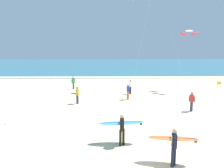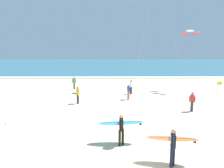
% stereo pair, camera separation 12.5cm
% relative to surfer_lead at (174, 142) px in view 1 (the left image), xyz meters
% --- Properties ---
extents(ocean_water, '(160.00, 60.00, 0.08)m').
position_rel_surfer_lead_xyz_m(ocean_water, '(-1.74, 58.24, -1.01)').
color(ocean_water, '#2D6075').
rests_on(ocean_water, ground).
extents(shoreline_foam, '(160.00, 1.73, 0.01)m').
position_rel_surfer_lead_xyz_m(shoreline_foam, '(-1.74, 28.54, -0.96)').
color(shoreline_foam, white).
rests_on(shoreline_foam, ocean_water).
extents(surfer_lead, '(2.36, 1.07, 1.71)m').
position_rel_surfer_lead_xyz_m(surfer_lead, '(0.00, 0.00, 0.00)').
color(surfer_lead, black).
rests_on(surfer_lead, ground).
extents(surfer_trailing, '(2.50, 0.94, 1.71)m').
position_rel_surfer_lead_xyz_m(surfer_trailing, '(-2.15, 2.10, 0.01)').
color(surfer_trailing, black).
rests_on(surfer_trailing, ground).
extents(kite_arc_ivory_high, '(3.21, 2.57, 7.14)m').
position_rel_surfer_lead_xyz_m(kite_arc_ivory_high, '(6.46, 16.91, 5.75)').
color(kite_arc_ivory_high, red).
rests_on(kite_arc_ivory_high, ground).
extents(bystander_white_top, '(0.31, 0.45, 1.59)m').
position_rel_surfer_lead_xyz_m(bystander_white_top, '(-0.45, 14.96, -0.23)').
color(bystander_white_top, black).
rests_on(bystander_white_top, ground).
extents(bystander_blue_top, '(0.28, 0.48, 1.59)m').
position_rel_surfer_lead_xyz_m(bystander_blue_top, '(-0.94, 12.32, -0.23)').
color(bystander_blue_top, '#D8593F').
rests_on(bystander_blue_top, ground).
extents(bystander_yellow_top, '(0.31, 0.45, 1.59)m').
position_rel_surfer_lead_xyz_m(bystander_yellow_top, '(-5.74, 10.75, -0.23)').
color(bystander_yellow_top, '#2D334C').
rests_on(bystander_yellow_top, ground).
extents(bystander_green_top, '(0.43, 0.33, 1.59)m').
position_rel_surfer_lead_xyz_m(bystander_green_top, '(-7.25, 17.97, -0.23)').
color(bystander_green_top, '#4C3D2D').
rests_on(bystander_green_top, ground).
extents(bystander_red_top, '(0.41, 0.34, 1.59)m').
position_rel_surfer_lead_xyz_m(bystander_red_top, '(3.87, 8.17, -0.23)').
color(bystander_red_top, '#2D334C').
rests_on(bystander_red_top, ground).
extents(lifeguard_flag, '(0.45, 0.05, 2.10)m').
position_rel_surfer_lead_xyz_m(lifeguard_flag, '(7.16, 10.80, 0.22)').
color(lifeguard_flag, silver).
rests_on(lifeguard_flag, ground).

